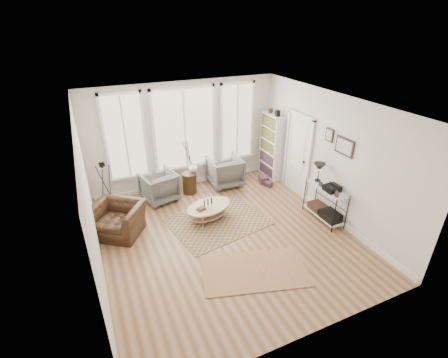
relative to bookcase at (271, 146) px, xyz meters
name	(u,v)px	position (x,y,z in m)	size (l,w,h in m)	color
room	(227,178)	(-2.42, -2.20, 0.47)	(5.50, 5.54, 2.90)	#9F7451
bay_window	(185,131)	(-2.44, 0.49, 0.65)	(4.14, 0.12, 2.24)	tan
door	(298,153)	(0.13, -1.08, 0.17)	(0.09, 1.06, 2.22)	silver
bookcase	(271,146)	(0.00, 0.00, 0.00)	(0.31, 0.85, 2.06)	white
low_shelf	(325,200)	(-0.06, -2.52, -0.44)	(0.38, 1.08, 1.30)	white
wall_art	(340,143)	(0.14, -2.49, 0.92)	(0.04, 0.88, 0.44)	black
rug_main	(218,221)	(-2.39, -1.63, -0.95)	(2.17, 1.62, 0.01)	brown
rug_runner	(255,270)	(-2.40, -3.43, -0.94)	(1.99, 1.11, 0.01)	brown
coffee_table	(209,209)	(-2.54, -1.42, -0.67)	(1.30, 1.01, 0.53)	tan
armchair_left	(159,186)	(-3.38, -0.06, -0.57)	(0.83, 0.86, 0.78)	#61625D
armchair_right	(225,171)	(-1.46, 0.04, -0.54)	(0.88, 0.91, 0.82)	#61625D
side_table	(189,167)	(-2.53, 0.00, -0.18)	(0.38, 0.38, 1.60)	#362012
vase	(193,167)	(-2.39, 0.07, -0.26)	(0.23, 0.23, 0.24)	silver
accent_chair	(117,219)	(-4.58, -1.10, -0.61)	(1.07, 0.94, 0.70)	#362012
tripod_camera	(106,188)	(-4.65, 0.00, -0.37)	(0.45, 0.45, 1.28)	black
book_stack_near	(264,179)	(-0.39, -0.31, -0.86)	(0.24, 0.30, 0.20)	maroon
book_stack_far	(268,184)	(-0.39, -0.58, -0.89)	(0.17, 0.21, 0.14)	maroon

